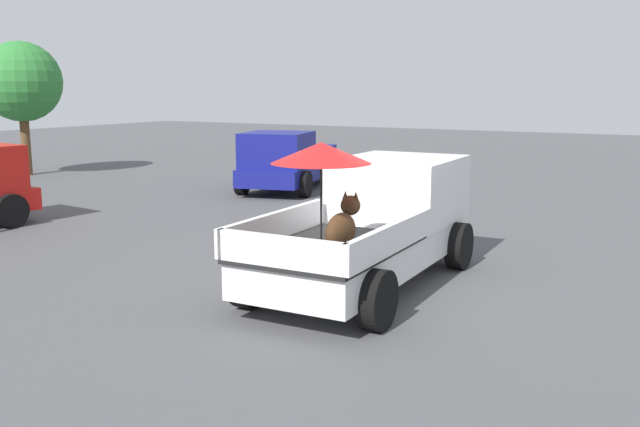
# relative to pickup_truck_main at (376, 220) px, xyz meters

# --- Properties ---
(ground_plane) EXTENTS (80.00, 80.00, 0.00)m
(ground_plane) POSITION_rel_pickup_truck_main_xyz_m (-0.40, -0.00, -0.98)
(ground_plane) COLOR #4C4C4F
(pickup_truck_main) EXTENTS (5.09, 2.34, 2.36)m
(pickup_truck_main) POSITION_rel_pickup_truck_main_xyz_m (0.00, 0.00, 0.00)
(pickup_truck_main) COLOR black
(pickup_truck_main) RESTS_ON ground
(pickup_truck_far) EXTENTS (5.10, 3.08, 1.80)m
(pickup_truck_far) POSITION_rel_pickup_truck_main_xyz_m (7.89, 6.64, -0.11)
(pickup_truck_far) COLOR black
(pickup_truck_far) RESTS_ON ground
(tree_by_lot) EXTENTS (2.78, 2.78, 4.66)m
(tree_by_lot) POSITION_rel_pickup_truck_main_xyz_m (6.33, 16.62, 2.27)
(tree_by_lot) COLOR brown
(tree_by_lot) RESTS_ON ground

